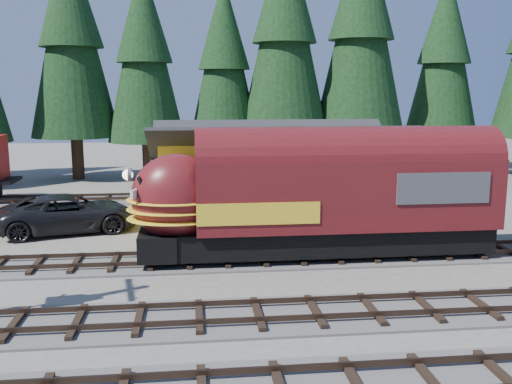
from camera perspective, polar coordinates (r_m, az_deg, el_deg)
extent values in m
plane|color=#6B665B|center=(20.16, 6.41, -9.94)|extent=(120.00, 120.00, 0.00)
cube|color=#4C4947|center=(37.53, -15.03, -0.76)|extent=(32.00, 3.20, 0.08)
cube|color=#38281E|center=(36.79, -15.21, -0.65)|extent=(32.00, 0.08, 0.16)
cube|color=#38281E|center=(38.19, -14.89, -0.25)|extent=(32.00, 0.08, 0.16)
cube|color=gold|center=(29.73, 2.01, 0.05)|extent=(12.00, 6.00, 3.40)
cube|color=yellow|center=(29.40, 2.04, 4.70)|extent=(11.88, 3.30, 1.44)
cube|color=white|center=(28.40, -9.83, 0.45)|extent=(0.06, 2.40, 0.60)
cone|color=black|center=(46.97, -18.01, 14.61)|extent=(6.70, 6.70, 15.25)
cone|color=black|center=(45.47, -11.12, 13.51)|extent=(5.94, 5.94, 13.53)
cone|color=black|center=(45.79, -3.22, 13.01)|extent=(5.63, 5.63, 12.82)
cone|color=black|center=(45.70, 2.87, 15.73)|extent=(6.94, 6.94, 15.81)
cone|color=black|center=(46.97, 10.49, 15.81)|extent=(7.13, 7.13, 16.25)
cone|color=black|center=(50.98, 18.32, 12.93)|extent=(6.01, 6.01, 13.69)
cube|color=black|center=(23.89, 7.13, -4.61)|extent=(13.49, 2.41, 1.04)
cube|color=maroon|center=(23.67, 9.02, 0.01)|extent=(12.31, 2.84, 2.84)
ellipsoid|color=maroon|center=(22.85, -7.95, -0.56)|extent=(3.60, 2.78, 3.50)
cube|color=#38383A|center=(24.77, 16.88, 0.93)|extent=(3.79, 2.90, 1.23)
sphere|color=white|center=(22.83, -12.71, 1.69)|extent=(0.42, 0.42, 0.42)
imported|color=black|center=(29.54, -18.15, -2.05)|extent=(7.22, 4.64, 1.85)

